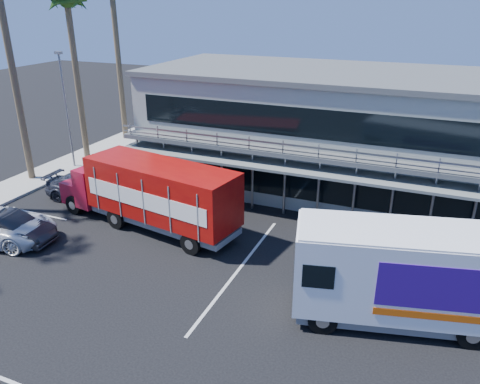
% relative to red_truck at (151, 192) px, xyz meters
% --- Properties ---
extents(ground, '(120.00, 120.00, 0.00)m').
position_rel_red_truck_xyz_m(ground, '(3.87, -5.13, -2.01)').
color(ground, black).
rests_on(ground, ground).
extents(building, '(22.40, 12.00, 7.30)m').
position_rel_red_truck_xyz_m(building, '(6.87, 9.81, 1.65)').
color(building, '#989D90').
rests_on(building, ground).
extents(curb_strip, '(3.00, 32.00, 0.16)m').
position_rel_red_truck_xyz_m(curb_strip, '(-11.13, 0.87, -1.93)').
color(curb_strip, '#A5A399').
rests_on(curb_strip, ground).
extents(palm_e, '(2.80, 2.80, 12.25)m').
position_rel_red_truck_xyz_m(palm_e, '(-10.83, 7.87, 8.56)').
color(palm_e, brown).
rests_on(palm_e, ground).
extents(light_pole_far, '(0.50, 0.25, 8.09)m').
position_rel_red_truck_xyz_m(light_pole_far, '(-10.33, 5.87, 2.49)').
color(light_pole_far, gray).
rests_on(light_pole_far, ground).
extents(red_truck, '(11.12, 4.36, 3.65)m').
position_rel_red_truck_xyz_m(red_truck, '(0.00, 0.00, 0.00)').
color(red_truck, maroon).
rests_on(red_truck, ground).
extents(white_van, '(8.20, 4.42, 3.81)m').
position_rel_red_truck_xyz_m(white_van, '(12.76, -3.13, 0.01)').
color(white_van, white).
rests_on(white_van, ground).
extents(parked_car_b, '(4.59, 1.96, 1.47)m').
position_rel_red_truck_xyz_m(parked_car_b, '(-5.63, -4.08, -1.27)').
color(parked_car_b, black).
rests_on(parked_car_b, ground).
extents(parked_car_d, '(5.19, 2.31, 1.48)m').
position_rel_red_truck_xyz_m(parked_car_d, '(-5.63, 1.56, -1.27)').
color(parked_car_d, '#292B36').
rests_on(parked_car_d, ground).
extents(parked_car_e, '(4.18, 2.62, 1.33)m').
position_rel_red_truck_xyz_m(parked_car_e, '(-6.59, 5.67, -1.34)').
color(parked_car_e, slate).
rests_on(parked_car_e, ground).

